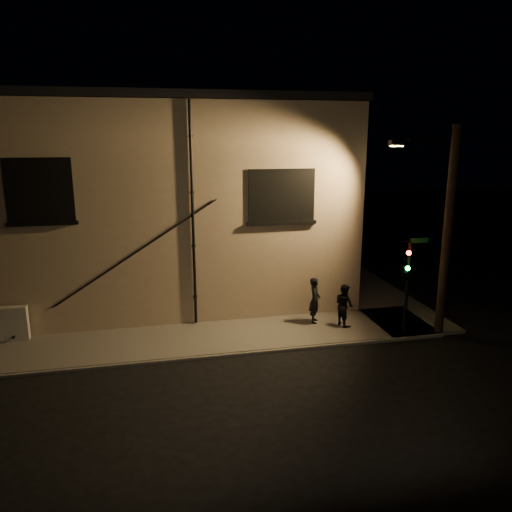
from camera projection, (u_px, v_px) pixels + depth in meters
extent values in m
plane|color=black|center=(258.00, 353.00, 17.01)|extent=(90.00, 90.00, 0.00)
cube|color=#595550|center=(167.00, 342.00, 17.80)|extent=(20.00, 3.00, 0.12)
cube|color=#595550|center=(346.00, 276.00, 25.94)|extent=(3.00, 16.00, 0.12)
cube|color=tan|center=(156.00, 198.00, 23.90)|extent=(16.00, 12.00, 8.50)
cube|color=black|center=(151.00, 103.00, 22.85)|extent=(16.20, 12.20, 0.30)
cube|color=black|center=(40.00, 190.00, 17.09)|extent=(2.20, 0.10, 2.20)
cube|color=#A5B28C|center=(40.00, 190.00, 17.10)|extent=(1.98, 0.05, 1.98)
cube|color=black|center=(282.00, 195.00, 18.97)|extent=(2.60, 0.10, 2.00)
cube|color=black|center=(282.00, 195.00, 18.99)|extent=(2.38, 0.05, 1.78)
cylinder|color=black|center=(193.00, 217.00, 18.37)|extent=(0.11, 0.11, 8.30)
cylinder|color=black|center=(134.00, 254.00, 18.26)|extent=(5.96, 0.04, 3.75)
cylinder|color=black|center=(137.00, 252.00, 18.27)|extent=(5.96, 0.04, 3.75)
cube|color=#B7B3AE|center=(0.00, 324.00, 17.58)|extent=(1.88, 0.32, 1.24)
imported|color=black|center=(315.00, 300.00, 19.28)|extent=(0.63, 0.76, 1.80)
imported|color=black|center=(344.00, 305.00, 19.02)|extent=(0.80, 0.92, 1.63)
cylinder|color=black|center=(407.00, 288.00, 18.19)|extent=(0.12, 0.12, 3.39)
imported|color=black|center=(404.00, 270.00, 17.85)|extent=(0.83, 2.09, 0.82)
sphere|color=#FF140C|center=(409.00, 253.00, 17.53)|extent=(0.17, 0.17, 0.17)
sphere|color=#14FF3F|center=(408.00, 268.00, 17.66)|extent=(0.17, 0.17, 0.17)
cube|color=#0C4C1E|center=(419.00, 240.00, 17.84)|extent=(0.70, 0.03, 0.18)
cylinder|color=black|center=(447.00, 235.00, 17.68)|extent=(0.32, 0.32, 7.60)
cylinder|color=black|center=(426.00, 140.00, 17.25)|extent=(1.93, 1.05, 0.10)
cube|color=black|center=(397.00, 143.00, 17.63)|extent=(0.55, 0.28, 0.18)
cube|color=#FFC672|center=(397.00, 146.00, 17.66)|extent=(0.42, 0.20, 0.04)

